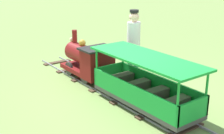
% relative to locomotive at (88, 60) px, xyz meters
% --- Properties ---
extents(ground_plane, '(60.00, 60.00, 0.00)m').
position_rel_locomotive_xyz_m(ground_plane, '(0.00, -1.22, -0.48)').
color(ground_plane, '#75934C').
extents(track, '(0.77, 6.05, 0.04)m').
position_rel_locomotive_xyz_m(track, '(0.00, -1.03, -0.47)').
color(track, gray).
rests_on(track, ground_plane).
extents(locomotive, '(0.73, 1.44, 1.04)m').
position_rel_locomotive_xyz_m(locomotive, '(0.00, 0.00, 0.00)').
color(locomotive, maroon).
rests_on(locomotive, ground_plane).
extents(passenger_car, '(0.83, 2.35, 0.97)m').
position_rel_locomotive_xyz_m(passenger_car, '(0.00, -1.93, -0.06)').
color(passenger_car, '#3F3F3F').
rests_on(passenger_car, ground_plane).
extents(conductor_person, '(0.30, 0.30, 1.62)m').
position_rel_locomotive_xyz_m(conductor_person, '(0.84, -0.60, 0.47)').
color(conductor_person, '#282D47').
rests_on(conductor_person, ground_plane).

